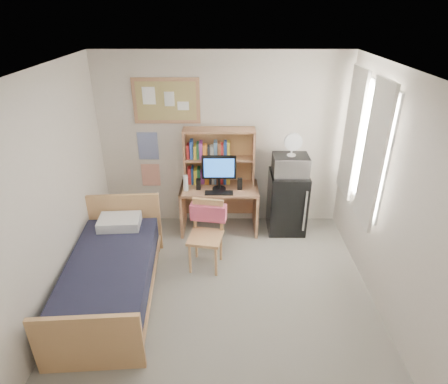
{
  "coord_description": "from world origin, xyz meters",
  "views": [
    {
      "loc": [
        0.05,
        -3.15,
        3.15
      ],
      "look_at": [
        0.03,
        1.2,
        0.94
      ],
      "focal_mm": 30.0,
      "sensor_mm": 36.0,
      "label": 1
    }
  ],
  "objects_px": {
    "speaker_right": "(240,184)",
    "microwave": "(290,165)",
    "bulletin_board": "(166,101)",
    "mini_fridge": "(287,202)",
    "desk_fan": "(292,145)",
    "bed": "(111,280)",
    "monitor": "(219,173)",
    "desk": "(219,208)",
    "speaker_left": "(198,184)",
    "desk_chair": "(205,237)"
  },
  "relations": [
    {
      "from": "speaker_right",
      "to": "desk_fan",
      "type": "distance_m",
      "value": 0.92
    },
    {
      "from": "speaker_left",
      "to": "microwave",
      "type": "xyz_separation_m",
      "value": [
        1.32,
        0.05,
        0.28
      ]
    },
    {
      "from": "desk_chair",
      "to": "speaker_right",
      "type": "height_order",
      "value": "desk_chair"
    },
    {
      "from": "desk",
      "to": "desk_fan",
      "type": "bearing_deg",
      "value": -0.69
    },
    {
      "from": "monitor",
      "to": "desk_fan",
      "type": "height_order",
      "value": "desk_fan"
    },
    {
      "from": "desk_fan",
      "to": "mini_fridge",
      "type": "bearing_deg",
      "value": 90.0
    },
    {
      "from": "desk",
      "to": "speaker_left",
      "type": "distance_m",
      "value": 0.53
    },
    {
      "from": "mini_fridge",
      "to": "desk_fan",
      "type": "bearing_deg",
      "value": -90.0
    },
    {
      "from": "bed",
      "to": "bulletin_board",
      "type": "bearing_deg",
      "value": 70.72
    },
    {
      "from": "mini_fridge",
      "to": "microwave",
      "type": "distance_m",
      "value": 0.61
    },
    {
      "from": "desk_chair",
      "to": "mini_fridge",
      "type": "height_order",
      "value": "mini_fridge"
    },
    {
      "from": "mini_fridge",
      "to": "speaker_left",
      "type": "bearing_deg",
      "value": -176.55
    },
    {
      "from": "monitor",
      "to": "speaker_right",
      "type": "bearing_deg",
      "value": 0.0
    },
    {
      "from": "monitor",
      "to": "microwave",
      "type": "distance_m",
      "value": 1.03
    },
    {
      "from": "desk_chair",
      "to": "microwave",
      "type": "bearing_deg",
      "value": 47.66
    },
    {
      "from": "speaker_right",
      "to": "microwave",
      "type": "height_order",
      "value": "microwave"
    },
    {
      "from": "microwave",
      "to": "monitor",
      "type": "bearing_deg",
      "value": -176.81
    },
    {
      "from": "desk",
      "to": "monitor",
      "type": "distance_m",
      "value": 0.62
    },
    {
      "from": "desk",
      "to": "bed",
      "type": "xyz_separation_m",
      "value": [
        -1.24,
        -1.53,
        -0.09
      ]
    },
    {
      "from": "desk_chair",
      "to": "mini_fridge",
      "type": "relative_size",
      "value": 0.99
    },
    {
      "from": "mini_fridge",
      "to": "desk_fan",
      "type": "xyz_separation_m",
      "value": [
        -0.0,
        -0.02,
        0.91
      ]
    },
    {
      "from": "bed",
      "to": "desk_fan",
      "type": "height_order",
      "value": "desk_fan"
    },
    {
      "from": "speaker_left",
      "to": "speaker_right",
      "type": "distance_m",
      "value": 0.6
    },
    {
      "from": "bed",
      "to": "monitor",
      "type": "relative_size",
      "value": 3.69
    },
    {
      "from": "speaker_right",
      "to": "microwave",
      "type": "bearing_deg",
      "value": 3.78
    },
    {
      "from": "bulletin_board",
      "to": "desk_chair",
      "type": "bearing_deg",
      "value": -64.76
    },
    {
      "from": "speaker_right",
      "to": "desk_fan",
      "type": "height_order",
      "value": "desk_fan"
    },
    {
      "from": "bulletin_board",
      "to": "desk",
      "type": "xyz_separation_m",
      "value": [
        0.74,
        -0.29,
        -1.56
      ]
    },
    {
      "from": "desk",
      "to": "speaker_left",
      "type": "relative_size",
      "value": 7.12
    },
    {
      "from": "desk",
      "to": "monitor",
      "type": "height_order",
      "value": "monitor"
    },
    {
      "from": "desk_chair",
      "to": "microwave",
      "type": "xyz_separation_m",
      "value": [
        1.18,
        0.92,
        0.62
      ]
    },
    {
      "from": "speaker_left",
      "to": "bed",
      "type": "bearing_deg",
      "value": -122.77
    },
    {
      "from": "speaker_right",
      "to": "desk_fan",
      "type": "xyz_separation_m",
      "value": [
        0.72,
        0.05,
        0.58
      ]
    },
    {
      "from": "desk",
      "to": "microwave",
      "type": "xyz_separation_m",
      "value": [
        1.02,
        -0.01,
        0.72
      ]
    },
    {
      "from": "speaker_right",
      "to": "desk_fan",
      "type": "relative_size",
      "value": 0.55
    },
    {
      "from": "desk",
      "to": "bed",
      "type": "bearing_deg",
      "value": -129.18
    },
    {
      "from": "bulletin_board",
      "to": "mini_fridge",
      "type": "relative_size",
      "value": 1.01
    },
    {
      "from": "bulletin_board",
      "to": "microwave",
      "type": "xyz_separation_m",
      "value": [
        1.76,
        -0.3,
        -0.84
      ]
    },
    {
      "from": "monitor",
      "to": "microwave",
      "type": "xyz_separation_m",
      "value": [
        1.02,
        0.05,
        0.1
      ]
    },
    {
      "from": "bulletin_board",
      "to": "microwave",
      "type": "relative_size",
      "value": 1.88
    },
    {
      "from": "mini_fridge",
      "to": "speaker_left",
      "type": "relative_size",
      "value": 5.8
    },
    {
      "from": "desk",
      "to": "desk_fan",
      "type": "relative_size",
      "value": 3.69
    },
    {
      "from": "monitor",
      "to": "speaker_left",
      "type": "relative_size",
      "value": 3.25
    },
    {
      "from": "desk",
      "to": "speaker_left",
      "type": "height_order",
      "value": "speaker_left"
    },
    {
      "from": "desk",
      "to": "mini_fridge",
      "type": "xyz_separation_m",
      "value": [
        1.02,
        0.01,
        0.11
      ]
    },
    {
      "from": "desk",
      "to": "desk_chair",
      "type": "bearing_deg",
      "value": -100.26
    },
    {
      "from": "mini_fridge",
      "to": "desk_fan",
      "type": "height_order",
      "value": "desk_fan"
    },
    {
      "from": "mini_fridge",
      "to": "monitor",
      "type": "distance_m",
      "value": 1.14
    },
    {
      "from": "bulletin_board",
      "to": "monitor",
      "type": "height_order",
      "value": "bulletin_board"
    },
    {
      "from": "bulletin_board",
      "to": "bed",
      "type": "xyz_separation_m",
      "value": [
        -0.5,
        -1.82,
        -1.65
      ]
    }
  ]
}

